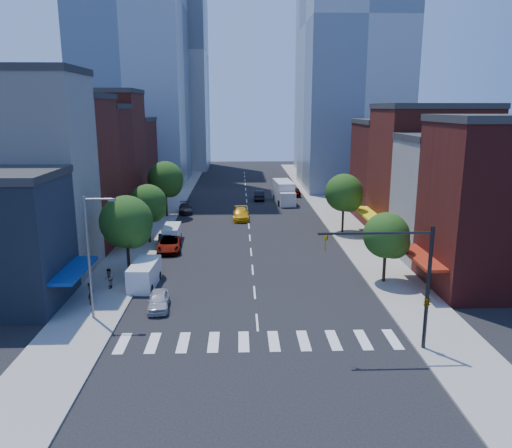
{
  "coord_description": "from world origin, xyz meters",
  "views": [
    {
      "loc": [
        -1.22,
        -33.44,
        15.18
      ],
      "look_at": [
        0.25,
        9.89,
        5.0
      ],
      "focal_mm": 35.0,
      "sensor_mm": 36.0,
      "label": 1
    }
  ],
  "objects_px": {
    "cargo_van_far": "(172,234)",
    "pedestrian_far": "(109,278)",
    "parked_car_third": "(169,244)",
    "parked_car_second": "(165,241)",
    "pedestrian_near": "(91,293)",
    "parked_car_front": "(159,301)",
    "parked_car_rear": "(186,208)",
    "cargo_van_near": "(144,275)",
    "traffic_car_far": "(295,191)",
    "traffic_car_oncoming": "(259,195)",
    "box_truck": "(284,193)",
    "taxi": "(241,214)"
  },
  "relations": [
    {
      "from": "cargo_van_far",
      "to": "pedestrian_far",
      "type": "bearing_deg",
      "value": -103.1
    },
    {
      "from": "parked_car_third",
      "to": "cargo_van_far",
      "type": "bearing_deg",
      "value": 87.76
    },
    {
      "from": "parked_car_second",
      "to": "pedestrian_near",
      "type": "distance_m",
      "value": 17.05
    },
    {
      "from": "parked_car_front",
      "to": "parked_car_second",
      "type": "relative_size",
      "value": 0.93
    },
    {
      "from": "parked_car_rear",
      "to": "pedestrian_far",
      "type": "xyz_separation_m",
      "value": [
        -3.21,
        -31.62,
        0.32
      ]
    },
    {
      "from": "parked_car_second",
      "to": "cargo_van_near",
      "type": "xyz_separation_m",
      "value": [
        -0.01,
        -12.49,
        0.36
      ]
    },
    {
      "from": "parked_car_second",
      "to": "traffic_car_far",
      "type": "xyz_separation_m",
      "value": [
        18.0,
        32.33,
        0.07
      ]
    },
    {
      "from": "parked_car_front",
      "to": "traffic_car_oncoming",
      "type": "bearing_deg",
      "value": 73.06
    },
    {
      "from": "pedestrian_far",
      "to": "pedestrian_near",
      "type": "bearing_deg",
      "value": -22.48
    },
    {
      "from": "parked_car_rear",
      "to": "traffic_car_oncoming",
      "type": "distance_m",
      "value": 15.19
    },
    {
      "from": "cargo_van_near",
      "to": "pedestrian_near",
      "type": "distance_m",
      "value": 5.39
    },
    {
      "from": "traffic_car_oncoming",
      "to": "box_truck",
      "type": "xyz_separation_m",
      "value": [
        3.9,
        -2.69,
        0.86
      ]
    },
    {
      "from": "taxi",
      "to": "parked_car_third",
      "type": "bearing_deg",
      "value": -117.11
    },
    {
      "from": "parked_car_third",
      "to": "traffic_car_oncoming",
      "type": "height_order",
      "value": "traffic_car_oncoming"
    },
    {
      "from": "parked_car_rear",
      "to": "traffic_car_oncoming",
      "type": "height_order",
      "value": "traffic_car_oncoming"
    },
    {
      "from": "parked_car_front",
      "to": "parked_car_rear",
      "type": "bearing_deg",
      "value": 87.46
    },
    {
      "from": "parked_car_front",
      "to": "box_truck",
      "type": "xyz_separation_m",
      "value": [
        13.52,
        43.4,
        0.98
      ]
    },
    {
      "from": "cargo_van_near",
      "to": "pedestrian_near",
      "type": "xyz_separation_m",
      "value": [
        -3.35,
        -4.22,
        -0.03
      ]
    },
    {
      "from": "parked_car_second",
      "to": "cargo_van_far",
      "type": "height_order",
      "value": "cargo_van_far"
    },
    {
      "from": "cargo_van_near",
      "to": "parked_car_rear",
      "type": "bearing_deg",
      "value": 92.2
    },
    {
      "from": "box_truck",
      "to": "parked_car_third",
      "type": "bearing_deg",
      "value": -122.64
    },
    {
      "from": "parked_car_third",
      "to": "parked_car_rear",
      "type": "relative_size",
      "value": 1.12
    },
    {
      "from": "box_truck",
      "to": "pedestrian_far",
      "type": "bearing_deg",
      "value": -119.35
    },
    {
      "from": "parked_car_second",
      "to": "parked_car_rear",
      "type": "distance_m",
      "value": 18.37
    },
    {
      "from": "parked_car_front",
      "to": "cargo_van_far",
      "type": "distance_m",
      "value": 19.8
    },
    {
      "from": "parked_car_third",
      "to": "pedestrian_far",
      "type": "xyz_separation_m",
      "value": [
        -3.5,
        -11.67,
        0.27
      ]
    },
    {
      "from": "cargo_van_near",
      "to": "traffic_car_oncoming",
      "type": "xyz_separation_m",
      "value": [
        11.63,
        41.06,
        -0.27
      ]
    },
    {
      "from": "cargo_van_near",
      "to": "box_truck",
      "type": "height_order",
      "value": "box_truck"
    },
    {
      "from": "pedestrian_near",
      "to": "pedestrian_far",
      "type": "xyz_separation_m",
      "value": [
        0.51,
        3.47,
        -0.01
      ]
    },
    {
      "from": "parked_car_front",
      "to": "box_truck",
      "type": "bearing_deg",
      "value": 67.54
    },
    {
      "from": "pedestrian_far",
      "to": "cargo_van_near",
      "type": "bearing_deg",
      "value": 90.83
    },
    {
      "from": "cargo_van_far",
      "to": "parked_car_second",
      "type": "bearing_deg",
      "value": -102.67
    },
    {
      "from": "taxi",
      "to": "pedestrian_near",
      "type": "bearing_deg",
      "value": -111.17
    },
    {
      "from": "cargo_van_far",
      "to": "traffic_car_far",
      "type": "relative_size",
      "value": 1.0
    },
    {
      "from": "traffic_car_oncoming",
      "to": "pedestrian_near",
      "type": "bearing_deg",
      "value": 73.19
    },
    {
      "from": "parked_car_rear",
      "to": "cargo_van_near",
      "type": "xyz_separation_m",
      "value": [
        -0.37,
        -30.86,
        0.36
      ]
    },
    {
      "from": "parked_car_second",
      "to": "traffic_car_far",
      "type": "bearing_deg",
      "value": 54.08
    },
    {
      "from": "parked_car_second",
      "to": "pedestrian_near",
      "type": "relative_size",
      "value": 2.4
    },
    {
      "from": "cargo_van_far",
      "to": "pedestrian_near",
      "type": "relative_size",
      "value": 2.58
    },
    {
      "from": "parked_car_third",
      "to": "cargo_van_far",
      "type": "distance_m",
      "value": 3.81
    },
    {
      "from": "traffic_car_far",
      "to": "parked_car_third",
      "type": "bearing_deg",
      "value": 61.39
    },
    {
      "from": "parked_car_front",
      "to": "pedestrian_near",
      "type": "xyz_separation_m",
      "value": [
        -5.36,
        0.8,
        0.36
      ]
    },
    {
      "from": "cargo_van_near",
      "to": "pedestrian_near",
      "type": "height_order",
      "value": "cargo_van_near"
    },
    {
      "from": "taxi",
      "to": "cargo_van_far",
      "type": "bearing_deg",
      "value": -124.99
    },
    {
      "from": "traffic_car_far",
      "to": "pedestrian_far",
      "type": "bearing_deg",
      "value": 63.91
    },
    {
      "from": "parked_car_rear",
      "to": "pedestrian_near",
      "type": "distance_m",
      "value": 35.28
    },
    {
      "from": "taxi",
      "to": "traffic_car_far",
      "type": "distance_m",
      "value": 20.96
    },
    {
      "from": "parked_car_second",
      "to": "parked_car_rear",
      "type": "relative_size",
      "value": 0.88
    },
    {
      "from": "taxi",
      "to": "pedestrian_far",
      "type": "relative_size",
      "value": 3.09
    },
    {
      "from": "parked_car_second",
      "to": "box_truck",
      "type": "relative_size",
      "value": 0.47
    }
  ]
}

